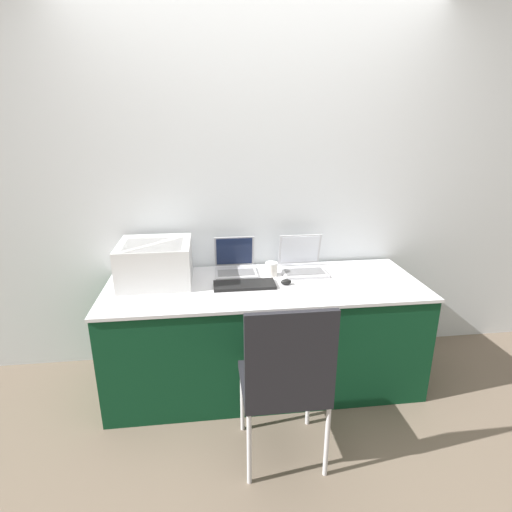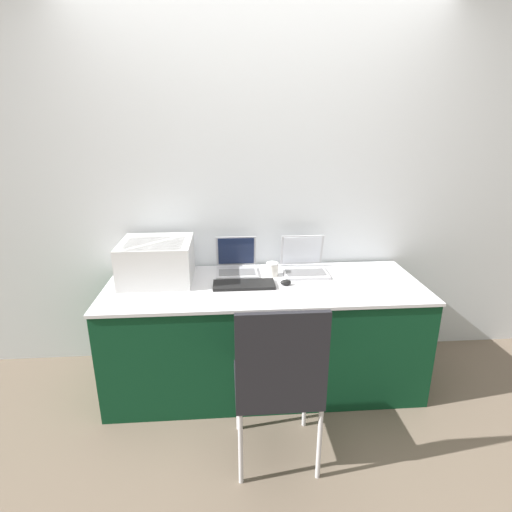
# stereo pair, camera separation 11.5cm
# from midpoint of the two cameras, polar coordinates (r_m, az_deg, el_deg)

# --- Properties ---
(ground_plane) EXTENTS (14.00, 14.00, 0.00)m
(ground_plane) POSITION_cam_midpoint_polar(r_m,az_deg,el_deg) (2.66, 3.24, -21.82)
(ground_plane) COLOR #6B5B4C
(wall_back) EXTENTS (8.00, 0.05, 2.60)m
(wall_back) POSITION_cam_midpoint_polar(r_m,az_deg,el_deg) (2.85, 1.61, 9.99)
(wall_back) COLOR silver
(wall_back) RESTS_ON ground_plane
(table) EXTENTS (2.04, 0.75, 0.73)m
(table) POSITION_cam_midpoint_polar(r_m,az_deg,el_deg) (2.75, 2.37, -11.05)
(table) COLOR #0C381E
(table) RESTS_ON ground_plane
(printer) EXTENTS (0.46, 0.43, 0.26)m
(printer) POSITION_cam_midpoint_polar(r_m,az_deg,el_deg) (2.67, -12.80, -0.48)
(printer) COLOR silver
(printer) RESTS_ON table
(laptop_left) EXTENTS (0.28, 0.26, 0.24)m
(laptop_left) POSITION_cam_midpoint_polar(r_m,az_deg,el_deg) (2.78, -1.60, -1.26)
(laptop_left) COLOR #B7B7BC
(laptop_left) RESTS_ON table
(laptop_right) EXTENTS (0.30, 0.30, 0.24)m
(laptop_right) POSITION_cam_midpoint_polar(r_m,az_deg,el_deg) (2.81, 8.04, -1.20)
(laptop_right) COLOR #B7B7BC
(laptop_right) RESTS_ON table
(external_keyboard) EXTENTS (0.39, 0.16, 0.02)m
(external_keyboard) POSITION_cam_midpoint_polar(r_m,az_deg,el_deg) (2.55, -0.43, -4.13)
(external_keyboard) COLOR black
(external_keyboard) RESTS_ON table
(coffee_cup) EXTENTS (0.08, 0.08, 0.09)m
(coffee_cup) POSITION_cam_midpoint_polar(r_m,az_deg,el_deg) (2.71, 3.56, -1.91)
(coffee_cup) COLOR white
(coffee_cup) RESTS_ON table
(mouse) EXTENTS (0.07, 0.04, 0.04)m
(mouse) POSITION_cam_midpoint_polar(r_m,az_deg,el_deg) (2.57, 5.56, -3.80)
(mouse) COLOR black
(mouse) RESTS_ON table
(chair) EXTENTS (0.43, 0.41, 0.94)m
(chair) POSITION_cam_midpoint_polar(r_m,az_deg,el_deg) (2.05, 4.95, -16.86)
(chair) COLOR black
(chair) RESTS_ON ground_plane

